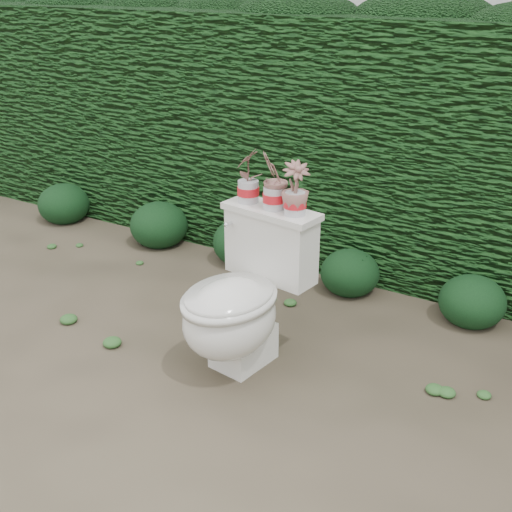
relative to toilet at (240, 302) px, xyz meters
The scene contains 11 objects.
ground 0.40m from the toilet, 21.14° to the left, with size 60.00×60.00×0.00m, color brown.
hedge 1.73m from the toilet, 84.32° to the left, with size 8.00×1.00×1.60m, color #21591D.
toilet is the anchor object (origin of this frame).
potted_plant_left 0.62m from the toilet, 113.17° to the left, with size 0.14×0.09×0.26m, color #397825.
potted_plant_center 0.61m from the toilet, 78.02° to the left, with size 0.15×0.12×0.27m, color #397825.
potted_plant_right 0.61m from the toilet, 51.25° to the left, with size 0.14×0.14×0.24m, color #397825.
liriope_clump_0 2.55m from the toilet, 155.92° to the left, with size 0.41×0.41×0.33m, color #143B18.
liriope_clump_1 1.72m from the toilet, 142.42° to the left, with size 0.42×0.42×0.34m, color #143B18.
liriope_clump_2 1.29m from the toilet, 121.22° to the left, with size 0.42×0.42×0.34m, color #143B18.
liriope_clump_3 1.08m from the toilet, 82.14° to the left, with size 0.37×0.37×0.29m, color #143B18.
liriope_clump_4 1.39m from the toilet, 49.52° to the left, with size 0.38×0.38×0.30m, color #143B18.
Camera 1 is at (1.32, -2.41, 1.84)m, focal length 45.00 mm.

